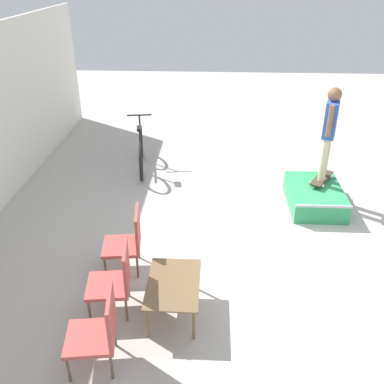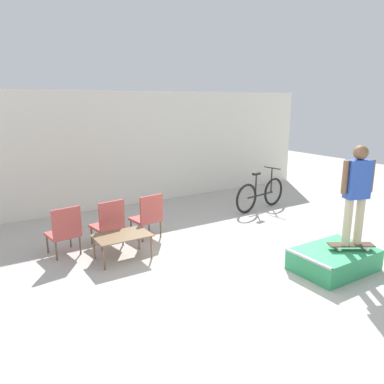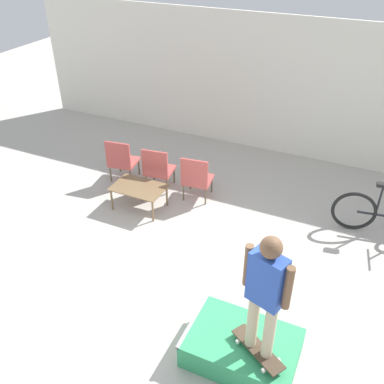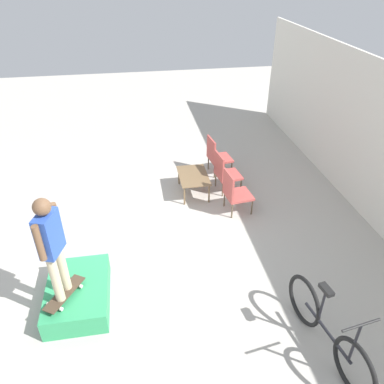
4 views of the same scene
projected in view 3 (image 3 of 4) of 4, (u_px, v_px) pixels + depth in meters
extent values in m
plane|color=#B7B2A8|center=(175.00, 286.00, 6.37)|extent=(24.00, 24.00, 0.00)
cube|color=white|center=(274.00, 87.00, 9.25)|extent=(12.00, 0.06, 3.00)
cube|color=#339E60|center=(242.00, 348.00, 5.25)|extent=(1.33, 0.92, 0.35)
cylinder|color=#B7B7BC|center=(193.00, 320.00, 5.39)|extent=(0.05, 0.92, 0.05)
cube|color=#473828|center=(258.00, 349.00, 4.93)|extent=(0.73, 0.55, 0.02)
cylinder|color=white|center=(279.00, 360.00, 4.84)|extent=(0.06, 0.05, 0.05)
cylinder|color=white|center=(263.00, 370.00, 4.74)|extent=(0.06, 0.05, 0.05)
cylinder|color=white|center=(252.00, 333.00, 5.16)|extent=(0.06, 0.05, 0.05)
cylinder|color=white|center=(237.00, 342.00, 5.05)|extent=(0.06, 0.05, 0.05)
cylinder|color=#C6B793|center=(253.00, 320.00, 4.77)|extent=(0.13, 0.13, 0.78)
cylinder|color=#C6B793|center=(269.00, 331.00, 4.65)|extent=(0.13, 0.13, 0.78)
cube|color=#2D51B7|center=(267.00, 280.00, 4.33)|extent=(0.42, 0.31, 0.62)
cylinder|color=brown|center=(248.00, 265.00, 4.44)|extent=(0.09, 0.09, 0.53)
cylinder|color=brown|center=(288.00, 288.00, 4.16)|extent=(0.09, 0.09, 0.53)
sphere|color=brown|center=(271.00, 248.00, 4.09)|extent=(0.23, 0.23, 0.23)
cube|color=brown|center=(139.00, 187.00, 7.83)|extent=(0.97, 0.64, 0.02)
cylinder|color=brown|center=(112.00, 200.00, 7.90)|extent=(0.04, 0.04, 0.44)
cylinder|color=brown|center=(153.00, 211.00, 7.60)|extent=(0.04, 0.04, 0.44)
cylinder|color=brown|center=(127.00, 185.00, 8.31)|extent=(0.04, 0.04, 0.44)
cylinder|color=brown|center=(167.00, 196.00, 8.01)|extent=(0.04, 0.04, 0.44)
cylinder|color=brown|center=(139.00, 167.00, 9.00)|extent=(0.03, 0.03, 0.35)
cylinder|color=brown|center=(120.00, 164.00, 9.11)|extent=(0.03, 0.03, 0.35)
cylinder|color=brown|center=(130.00, 177.00, 8.65)|extent=(0.03, 0.03, 0.35)
cylinder|color=brown|center=(111.00, 174.00, 8.76)|extent=(0.03, 0.03, 0.35)
cube|color=#B74C47|center=(124.00, 162.00, 8.77)|extent=(0.59, 0.59, 0.05)
cube|color=#B74C47|center=(118.00, 155.00, 8.42)|extent=(0.52, 0.11, 0.53)
cylinder|color=brown|center=(174.00, 175.00, 8.71)|extent=(0.03, 0.03, 0.35)
cylinder|color=brown|center=(154.00, 172.00, 8.82)|extent=(0.03, 0.03, 0.35)
cylinder|color=brown|center=(167.00, 186.00, 8.36)|extent=(0.03, 0.03, 0.35)
cylinder|color=brown|center=(146.00, 183.00, 8.47)|extent=(0.03, 0.03, 0.35)
cube|color=#B74C47|center=(160.00, 170.00, 8.48)|extent=(0.59, 0.59, 0.05)
cube|color=#B74C47|center=(155.00, 163.00, 8.13)|extent=(0.52, 0.11, 0.53)
cylinder|color=brown|center=(212.00, 185.00, 8.42)|extent=(0.03, 0.03, 0.35)
cylinder|color=brown|center=(191.00, 181.00, 8.53)|extent=(0.03, 0.03, 0.35)
cylinder|color=brown|center=(206.00, 196.00, 8.07)|extent=(0.03, 0.03, 0.35)
cylinder|color=brown|center=(183.00, 192.00, 8.18)|extent=(0.03, 0.03, 0.35)
cube|color=#B74C47|center=(198.00, 180.00, 8.19)|extent=(0.58, 0.58, 0.05)
cube|color=#B74C47|center=(194.00, 173.00, 7.84)|extent=(0.52, 0.10, 0.53)
torus|color=black|center=(354.00, 211.00, 7.32)|extent=(0.75, 0.18, 0.75)
cylinder|color=black|center=(379.00, 201.00, 7.09)|extent=(0.04, 0.04, 0.55)
cube|color=black|center=(384.00, 185.00, 6.92)|extent=(0.23, 0.13, 0.06)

